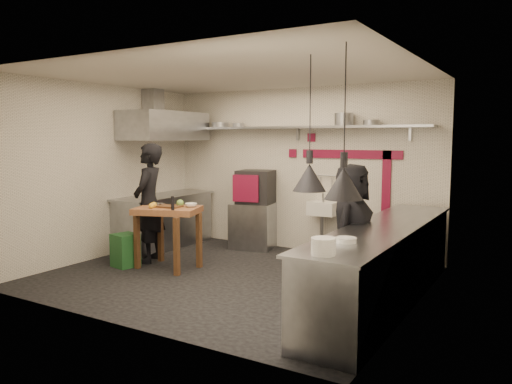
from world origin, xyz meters
The scene contains 47 objects.
floor centered at (0.00, 0.00, 0.00)m, with size 5.00×5.00×0.00m, color black.
ceiling centered at (0.00, 0.00, 2.80)m, with size 5.00×5.00×0.00m, color beige.
wall_back centered at (0.00, 2.10, 1.40)m, with size 5.00×0.04×2.80m, color silver.
wall_front centered at (0.00, -2.10, 1.40)m, with size 5.00×0.04×2.80m, color silver.
wall_left centered at (-2.50, 0.00, 1.40)m, with size 0.04×4.20×2.80m, color silver.
wall_right centered at (2.50, 0.00, 1.40)m, with size 0.04×4.20×2.80m, color silver.
red_band_horiz centered at (0.95, 2.08, 1.68)m, with size 1.70×0.02×0.14m, color maroon.
red_band_vert centered at (1.55, 2.08, 1.20)m, with size 0.14×0.02×1.10m, color maroon.
red_tile_a centered at (0.25, 2.08, 1.95)m, with size 0.14×0.02×0.14m, color maroon.
red_tile_b centered at (-0.10, 2.08, 1.68)m, with size 0.14×0.02×0.14m, color maroon.
back_shelf centered at (0.00, 1.92, 2.12)m, with size 4.60×0.34×0.04m, color gray.
shelf_bracket_left centered at (-1.90, 2.07, 2.02)m, with size 0.04×0.06×0.24m, color gray.
shelf_bracket_mid centered at (0.00, 2.07, 2.02)m, with size 0.04×0.06×0.24m, color gray.
shelf_bracket_right centered at (1.90, 2.07, 2.02)m, with size 0.04×0.06×0.24m, color gray.
pan_far_left centered at (-1.52, 1.92, 2.19)m, with size 0.30×0.30×0.09m, color gray.
pan_mid_left centered at (-1.12, 1.92, 2.18)m, with size 0.21×0.21×0.07m, color gray.
stock_pot centered at (0.88, 1.92, 2.24)m, with size 0.30×0.30×0.20m, color gray.
pan_right centered at (1.33, 1.92, 2.18)m, with size 0.25×0.25×0.08m, color gray.
oven_stand centered at (-0.71, 1.77, 0.40)m, with size 0.72×0.65×0.80m, color gray.
combi_oven centered at (-0.67, 1.78, 1.09)m, with size 0.59×0.55×0.58m, color black.
oven_door centered at (-0.68, 1.45, 1.09)m, with size 0.46×0.03×0.46m, color maroon.
oven_glass centered at (-0.73, 1.47, 1.09)m, with size 0.36×0.02×0.34m, color black.
hand_sink centered at (0.55, 1.92, 0.78)m, with size 0.46×0.34×0.22m, color silver.
sink_tap centered at (0.55, 1.92, 0.96)m, with size 0.03×0.03×0.14m, color gray.
sink_drain centered at (0.55, 1.88, 0.34)m, with size 0.06×0.06×0.66m, color gray.
utensil_rail centered at (0.55, 2.06, 1.32)m, with size 0.02×0.02×0.90m, color gray.
counter_right centered at (2.15, 0.00, 0.45)m, with size 0.70×3.80×0.90m, color gray.
counter_right_top centered at (2.15, 0.00, 0.92)m, with size 0.76×3.90×0.03m, color gray.
plate_stack centered at (2.12, -1.74, 1.01)m, with size 0.21×0.21×0.15m, color silver.
small_bowl_right centered at (2.10, -1.13, 0.96)m, with size 0.20×0.20×0.05m, color silver.
counter_left centered at (-2.15, 1.05, 0.45)m, with size 0.70×1.90×0.90m, color gray.
counter_left_top centered at (-2.15, 1.05, 0.92)m, with size 0.76×2.00×0.03m, color gray.
extractor_hood centered at (-2.10, 1.05, 2.15)m, with size 0.78×1.60×0.50m, color gray.
hood_duct centered at (-2.35, 1.05, 2.55)m, with size 0.28×0.28×0.50m, color gray.
green_bin centered at (-1.71, -0.34, 0.25)m, with size 0.34×0.34×0.50m, color #1C5224.
prep_table centered at (-1.09, -0.07, 0.46)m, with size 0.92×0.64×0.92m, color #935D39, non-canonical shape.
cutting_board centered at (-1.06, -0.06, 0.93)m, with size 0.34×0.24×0.03m, color #52321C.
pepper_mill centered at (-0.82, -0.26, 1.02)m, with size 0.05×0.05×0.20m, color black.
lemon_a centered at (-1.25, -0.19, 0.96)m, with size 0.09×0.09×0.09m, color gold.
lemon_b centered at (-1.21, -0.29, 0.96)m, with size 0.08×0.08×0.08m, color gold.
veg_ball centered at (-0.99, 0.10, 0.97)m, with size 0.11×0.11×0.11m, color olive.
steel_tray centered at (-1.38, 0.04, 0.94)m, with size 0.19×0.13×0.03m, color gray.
bowl centered at (-0.80, 0.13, 0.95)m, with size 0.19×0.19×0.06m, color silver.
heat_lamp_near centered at (1.59, -0.89, 2.09)m, with size 0.35×0.35×1.42m, color black, non-canonical shape.
heat_lamp_far centered at (2.14, -1.35, 2.09)m, with size 0.36×0.36×1.42m, color black, non-canonical shape.
chef_left centered at (-1.62, 0.10, 0.93)m, with size 0.68×0.45×1.86m, color black.
chef_right centered at (1.70, 0.10, 0.82)m, with size 0.80×0.52×1.63m, color black.
Camera 1 is at (3.80, -5.68, 1.95)m, focal length 35.00 mm.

